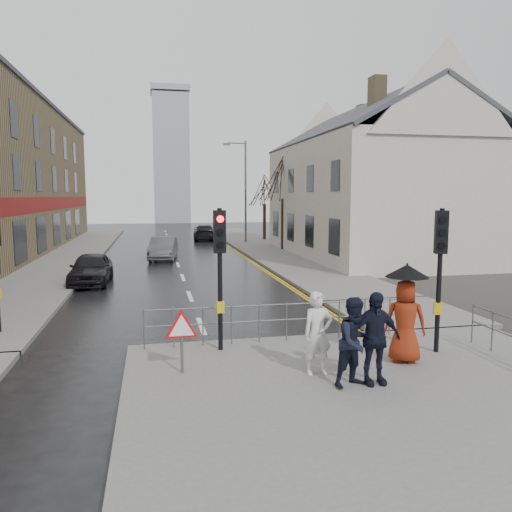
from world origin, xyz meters
name	(u,v)px	position (x,y,z in m)	size (l,w,h in m)	color
ground	(213,358)	(0.00, 0.00, 0.00)	(120.00, 120.00, 0.00)	black
near_pavement	(402,405)	(3.00, -3.50, 0.07)	(10.00, 9.00, 0.14)	#605E5B
left_pavement	(73,253)	(-6.50, 23.00, 0.07)	(4.00, 44.00, 0.14)	#605E5B
right_pavement	(260,246)	(6.50, 25.00, 0.07)	(4.00, 40.00, 0.14)	#605E5B
pavement_bridge_right	(403,313)	(6.50, 3.00, 0.07)	(4.00, 4.20, 0.14)	#605E5B
building_right_cream	(369,180)	(12.00, 18.00, 4.78)	(9.00, 16.40, 10.10)	beige
church_tower	(171,159)	(1.50, 62.00, 9.00)	(5.00, 5.00, 18.00)	#979A9F
traffic_signal_near_left	(220,254)	(0.20, 0.20, 2.46)	(0.28, 0.27, 3.40)	black
traffic_signal_near_right	(440,255)	(5.20, -1.00, 2.46)	(0.34, 0.33, 3.40)	black
guard_railing_front	(287,313)	(1.95, 0.60, 0.86)	(7.14, 0.04, 1.00)	#595B5E
warning_sign	(182,331)	(-0.80, -1.21, 1.04)	(0.80, 0.07, 1.35)	#595B5E
street_lamp	(243,185)	(5.82, 28.00, 4.71)	(1.83, 0.25, 8.00)	#595B5E
tree_near	(283,177)	(7.50, 22.00, 5.14)	(2.40, 2.40, 6.58)	#31241B
tree_far	(265,189)	(8.00, 30.00, 4.42)	(2.40, 2.40, 5.64)	#31241B
pedestrian_a	(318,333)	(1.95, -1.84, 1.00)	(0.63, 0.41, 1.73)	silver
pedestrian_b	(356,342)	(2.45, -2.62, 1.02)	(0.85, 0.67, 1.76)	black
pedestrian_with_umbrella	(406,311)	(4.09, -1.51, 1.30)	(1.07, 0.96, 2.19)	maroon
pedestrian_d	(374,338)	(2.85, -2.58, 1.06)	(1.08, 0.45, 1.84)	black
car_parked	(91,269)	(-4.00, 11.06, 0.68)	(1.61, 4.00, 1.36)	black
car_mid	(163,248)	(-0.74, 19.06, 0.68)	(1.44, 4.13, 1.36)	#45494A
car_far	(204,232)	(3.06, 31.77, 0.67)	(1.88, 4.62, 1.34)	black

